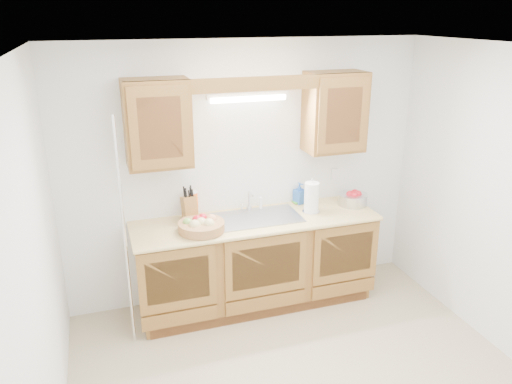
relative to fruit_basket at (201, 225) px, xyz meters
name	(u,v)px	position (x,y,z in m)	size (l,w,h in m)	color
room	(309,236)	(0.54, -1.08, 0.29)	(3.52, 3.50, 2.50)	tan
base_cabinets	(256,262)	(0.54, 0.12, -0.52)	(2.20, 0.60, 0.86)	brown
countertop	(256,221)	(0.54, 0.11, -0.08)	(2.30, 0.63, 0.04)	#D6B870
upper_cabinet_left	(157,124)	(-0.29, 0.26, 0.87)	(0.55, 0.33, 0.75)	brown
upper_cabinet_right	(335,112)	(1.37, 0.26, 0.87)	(0.55, 0.33, 0.75)	brown
valance	(256,84)	(0.54, 0.11, 1.18)	(2.20, 0.05, 0.12)	brown
fluorescent_fixture	(248,97)	(0.54, 0.34, 1.04)	(0.76, 0.08, 0.08)	white
sink	(255,225)	(0.54, 0.13, -0.13)	(0.84, 0.46, 0.36)	#9E9EA3
wire_shelf_pole	(125,237)	(-0.66, -0.14, 0.04)	(0.03, 0.03, 2.00)	silver
outlet_plate	(335,174)	(1.49, 0.41, 0.19)	(0.08, 0.01, 0.12)	white
fruit_basket	(201,225)	(0.00, 0.00, 0.00)	(0.53, 0.53, 0.13)	#B37F48
knife_block	(189,209)	(-0.05, 0.25, 0.07)	(0.14, 0.21, 0.34)	brown
orange_canister	(193,204)	(0.00, 0.33, 0.07)	(0.11, 0.11, 0.26)	#FF620E
soap_bottle	(299,193)	(1.08, 0.36, 0.05)	(0.10, 0.10, 0.21)	#2257AD
sponge	(299,202)	(1.08, 0.36, -0.05)	(0.13, 0.09, 0.03)	#CC333F
paper_towel	(311,198)	(1.10, 0.10, 0.09)	(0.17, 0.17, 0.35)	silver
apple_bowl	(353,198)	(1.57, 0.16, 0.01)	(0.32, 0.32, 0.15)	silver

